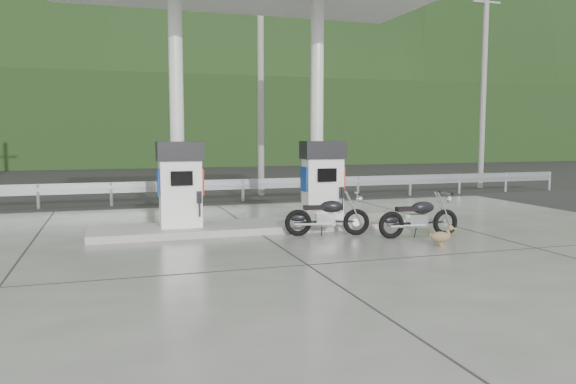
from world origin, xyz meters
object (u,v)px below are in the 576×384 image
object	(u,v)px
motorcycle_left	(327,217)
duck	(440,237)
motorcycle_right	(419,218)
gas_pump_left	(180,185)
gas_pump_right	(323,181)

from	to	relation	value
motorcycle_left	duck	bearing A→B (deg)	-33.96
motorcycle_right	duck	xyz separation A→B (m)	(-0.11, -0.98, -0.22)
gas_pump_left	motorcycle_left	xyz separation A→B (m)	(2.89, -1.08, -0.66)
gas_pump_right	motorcycle_left	world-z (taller)	gas_pump_right
motorcycle_left	motorcycle_right	distance (m)	1.87
motorcycle_left	motorcycle_right	world-z (taller)	motorcycle_right
motorcycle_left	duck	xyz separation A→B (m)	(1.61, -1.72, -0.22)
gas_pump_left	duck	bearing A→B (deg)	-31.91
gas_pump_left	motorcycle_left	size ratio (longest dim) A/B	1.09
gas_pump_right	motorcycle_left	bearing A→B (deg)	-105.89
gas_pump_left	motorcycle_right	world-z (taller)	gas_pump_left
gas_pump_right	motorcycle_right	xyz separation A→B (m)	(1.41, -1.82, -0.66)
motorcycle_right	gas_pump_left	bearing A→B (deg)	160.31
gas_pump_right	duck	xyz separation A→B (m)	(1.30, -2.80, -0.88)
motorcycle_right	duck	bearing A→B (deg)	-94.78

